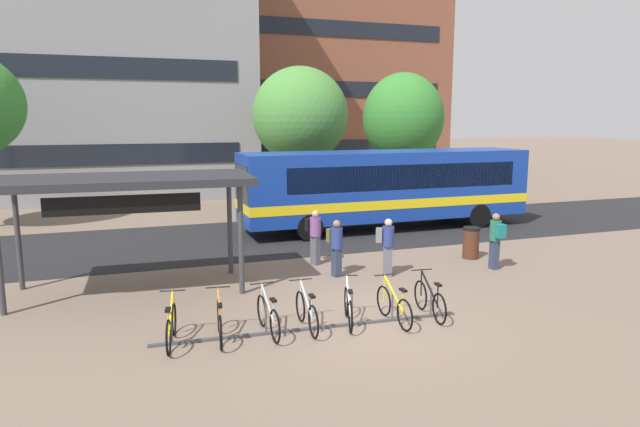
# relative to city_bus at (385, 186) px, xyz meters

# --- Properties ---
(ground) EXTENTS (200.00, 200.00, 0.00)m
(ground) POSITION_rel_city_bus_xyz_m (-5.05, -9.73, -1.78)
(ground) COLOR #7A6656
(bus_lane_asphalt) EXTENTS (80.00, 7.20, 0.01)m
(bus_lane_asphalt) POSITION_rel_city_bus_xyz_m (-5.05, 0.00, -1.77)
(bus_lane_asphalt) COLOR #232326
(bus_lane_asphalt) RESTS_ON ground
(city_bus) EXTENTS (12.04, 2.64, 3.20)m
(city_bus) POSITION_rel_city_bus_xyz_m (0.00, 0.00, 0.00)
(city_bus) COLOR #14389E
(city_bus) RESTS_ON ground
(bike_rack) EXTENTS (6.72, 0.44, 0.70)m
(bike_rack) POSITION_rel_city_bus_xyz_m (-6.49, -9.70, -1.68)
(bike_rack) COLOR #47474C
(bike_rack) RESTS_ON ground
(parked_bicycle_yellow_0) EXTENTS (0.53, 1.70, 0.99)m
(parked_bicycle_yellow_0) POSITION_rel_city_bus_xyz_m (-9.37, -9.52, -1.39)
(parked_bicycle_yellow_0) COLOR black
(parked_bicycle_yellow_0) RESTS_ON ground
(parked_bicycle_orange_1) EXTENTS (0.52, 1.72, 0.99)m
(parked_bicycle_orange_1) POSITION_rel_city_bus_xyz_m (-8.41, -9.60, -1.39)
(parked_bicycle_orange_1) COLOR black
(parked_bicycle_orange_1) RESTS_ON ground
(parked_bicycle_silver_2) EXTENTS (0.52, 1.72, 0.99)m
(parked_bicycle_silver_2) POSITION_rel_city_bus_xyz_m (-7.39, -9.63, -1.39)
(parked_bicycle_silver_2) COLOR black
(parked_bicycle_silver_2) RESTS_ON ground
(parked_bicycle_silver_3) EXTENTS (0.52, 1.72, 0.99)m
(parked_bicycle_silver_3) POSITION_rel_city_bus_xyz_m (-6.54, -9.64, -1.39)
(parked_bicycle_silver_3) COLOR black
(parked_bicycle_silver_3) RESTS_ON ground
(parked_bicycle_white_4) EXTENTS (0.67, 1.66, 0.99)m
(parked_bicycle_white_4) POSITION_rel_city_bus_xyz_m (-5.58, -9.65, -1.39)
(parked_bicycle_white_4) COLOR black
(parked_bicycle_white_4) RESTS_ON ground
(parked_bicycle_yellow_5) EXTENTS (0.52, 1.72, 0.99)m
(parked_bicycle_yellow_5) POSITION_rel_city_bus_xyz_m (-4.59, -9.91, -1.39)
(parked_bicycle_yellow_5) COLOR black
(parked_bicycle_yellow_5) RESTS_ON ground
(parked_bicycle_black_6) EXTENTS (0.52, 1.72, 0.99)m
(parked_bicycle_black_6) POSITION_rel_city_bus_xyz_m (-3.62, -9.81, -1.39)
(parked_bicycle_black_6) COLOR black
(parked_bicycle_black_6) RESTS_ON ground
(transit_shelter) EXTENTS (6.49, 3.16, 3.05)m
(transit_shelter) POSITION_rel_city_bus_xyz_m (-10.08, -5.55, 1.07)
(transit_shelter) COLOR #38383D
(transit_shelter) RESTS_ON ground
(commuter_black_pack_0) EXTENTS (0.49, 0.60, 1.72)m
(commuter_black_pack_0) POSITION_rel_city_bus_xyz_m (-4.60, -4.50, -0.78)
(commuter_black_pack_0) COLOR #565660
(commuter_black_pack_0) RESTS_ON ground
(commuter_grey_pack_1) EXTENTS (0.60, 0.51, 1.69)m
(commuter_grey_pack_1) POSITION_rel_city_bus_xyz_m (-3.06, -6.42, -0.80)
(commuter_grey_pack_1) COLOR #565660
(commuter_grey_pack_1) RESTS_ON ground
(commuter_teal_pack_2) EXTENTS (0.35, 0.53, 1.71)m
(commuter_teal_pack_2) POSITION_rel_city_bus_xyz_m (0.35, -6.86, -0.78)
(commuter_teal_pack_2) COLOR #2D3851
(commuter_teal_pack_2) RESTS_ON ground
(commuter_olive_pack_3) EXTENTS (0.41, 0.57, 1.66)m
(commuter_olive_pack_3) POSITION_rel_city_bus_xyz_m (-4.45, -5.96, -0.82)
(commuter_olive_pack_3) COLOR #2D3851
(commuter_olive_pack_3) RESTS_ON ground
(trash_bin) EXTENTS (0.55, 0.55, 1.03)m
(trash_bin) POSITION_rel_city_bus_xyz_m (0.46, -5.46, -1.26)
(trash_bin) COLOR #4C2819
(trash_bin) RESTS_ON ground
(street_tree_1) EXTENTS (4.48, 4.48, 7.01)m
(street_tree_1) POSITION_rel_city_bus_xyz_m (4.75, 7.55, 2.76)
(street_tree_1) COLOR brown
(street_tree_1) RESTS_ON ground
(street_tree_2) EXTENTS (4.58, 4.58, 6.96)m
(street_tree_2) POSITION_rel_city_bus_xyz_m (-1.93, 5.37, 2.90)
(street_tree_2) COLOR brown
(street_tree_2) RESTS_ON ground
(building_left_wing) EXTENTS (21.14, 13.22, 17.64)m
(building_left_wing) POSITION_rel_city_bus_xyz_m (-13.18, 17.18, 7.05)
(building_left_wing) COLOR gray
(building_left_wing) RESTS_ON ground
(building_right_wing) EXTENTS (21.69, 13.62, 16.36)m
(building_right_wing) POSITION_rel_city_bus_xyz_m (2.97, 23.77, 6.40)
(building_right_wing) COLOR brown
(building_right_wing) RESTS_ON ground
(building_centre_block) EXTENTS (19.76, 10.43, 12.46)m
(building_centre_block) POSITION_rel_city_bus_xyz_m (-3.15, 30.80, 4.45)
(building_centre_block) COLOR brown
(building_centre_block) RESTS_ON ground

